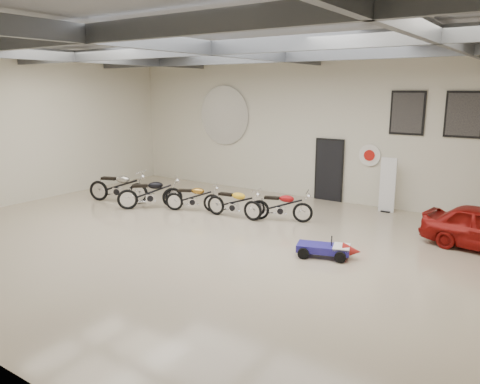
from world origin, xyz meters
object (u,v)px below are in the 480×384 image
Objects in this scene: motorcycle_red at (281,205)px; go_kart at (329,246)px; motorcycle_yellow at (234,202)px; motorcycle_silver at (118,186)px; motorcycle_gold at (193,197)px; banner_stand at (388,184)px; motorcycle_black at (150,192)px.

motorcycle_red is 3.17m from go_kart.
motorcycle_yellow is 4.09m from go_kart.
motorcycle_silver reaches higher than motorcycle_gold.
banner_stand reaches higher than go_kart.
motorcycle_gold is 5.49m from go_kart.
motorcycle_black is at bearing -152.98° from banner_stand.
banner_stand is 3.61m from motorcycle_red.
motorcycle_silver is at bearing -158.17° from banner_stand.
motorcycle_yellow is 1.26× the size of go_kart.
banner_stand is at bearing -14.46° from motorcycle_black.
motorcycle_black reaches higher than motorcycle_yellow.
banner_stand is at bearing 38.47° from motorcycle_yellow.
motorcycle_silver is at bearing 171.61° from motorcycle_red.
motorcycle_silver reaches higher than motorcycle_yellow.
banner_stand is 4.87m from go_kart.
motorcycle_gold is 1.52m from motorcycle_yellow.
banner_stand is at bearing 32.12° from motorcycle_red.
motorcycle_yellow is at bearing -10.57° from motorcycle_silver.
motorcycle_silver reaches higher than motorcycle_red.
motorcycle_black is at bearing -19.07° from motorcycle_silver.
motorcycle_red is (-2.25, -2.80, -0.41)m from banner_stand.
motorcycle_gold is (2.91, 0.51, -0.10)m from motorcycle_silver.
motorcycle_black is 6.74m from go_kart.
banner_stand is 1.20× the size of go_kart.
banner_stand is at bearing 7.37° from motorcycle_silver.
motorcycle_gold is (1.37, 0.53, -0.07)m from motorcycle_black.
motorcycle_yellow reaches higher than motorcycle_red.
go_kart is (3.78, -1.55, -0.22)m from motorcycle_yellow.
go_kart is (0.17, -4.83, -0.62)m from banner_stand.
motorcycle_red is (5.79, 1.09, -0.09)m from motorcycle_silver.
motorcycle_gold is (-5.12, -3.38, -0.43)m from banner_stand.
banner_stand reaches higher than motorcycle_gold.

